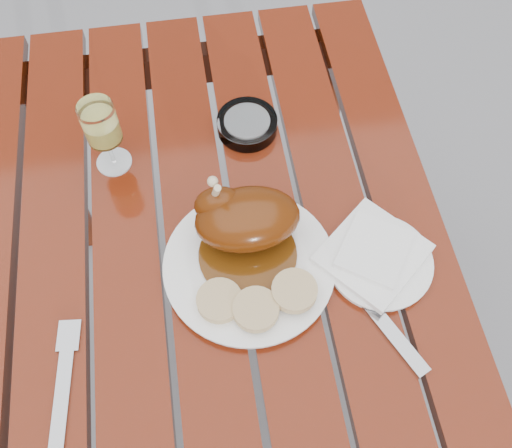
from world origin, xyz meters
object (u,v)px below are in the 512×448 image
Objects in this scene: wine_glass at (105,137)px; ashtray at (247,124)px; table at (218,357)px; side_plate at (379,262)px; dinner_plate at (249,266)px.

ashtray is (0.24, 0.04, -0.06)m from wine_glass.
side_plate reaches higher than table.
dinner_plate is 0.32m from wine_glass.
table is 4.51× the size of dinner_plate.
ashtray is (0.04, 0.27, 0.00)m from dinner_plate.
table is 11.14× the size of ashtray.
table is at bearing -63.57° from wine_glass.
ashtray is at bearing 8.70° from wine_glass.
dinner_plate is 1.86× the size of wine_glass.
table is 8.38× the size of wine_glass.
dinner_plate reaches higher than side_plate.
dinner_plate reaches higher than table.
table is 0.50m from ashtray.
ashtray reaches higher than dinner_plate.
side_plate is 1.54× the size of ashtray.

